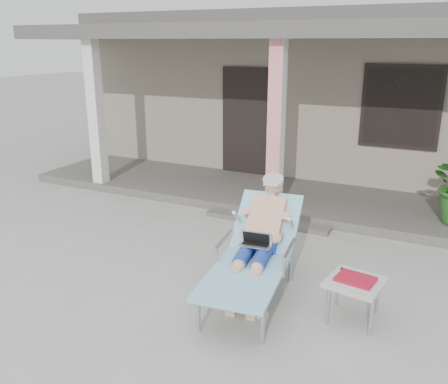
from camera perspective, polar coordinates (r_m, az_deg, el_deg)
The scene contains 7 objects.
ground at distance 5.94m, azimuth -1.28°, elevation -9.63°, with size 60.00×60.00×0.00m, color #9E9E99.
house at distance 11.50m, azimuth 13.79°, elevation 11.91°, with size 10.40×5.40×3.30m.
porch_deck at distance 8.49m, azimuth 7.91°, elevation -0.67°, with size 10.00×2.00×0.15m, color #605B56.
porch_overhang at distance 8.01m, azimuth 8.63°, elevation 17.96°, with size 10.00×2.30×2.85m.
porch_step at distance 7.47m, azimuth 5.15°, elevation -3.46°, with size 2.00×0.30×0.07m, color #605B56.
lounger at distance 5.22m, azimuth 4.06°, elevation -4.11°, with size 0.95×2.02×1.28m.
side_table at distance 5.02m, azimuth 15.48°, elevation -10.64°, with size 0.60×0.60×0.47m.
Camera 1 is at (2.40, -4.70, 2.72)m, focal length 38.00 mm.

